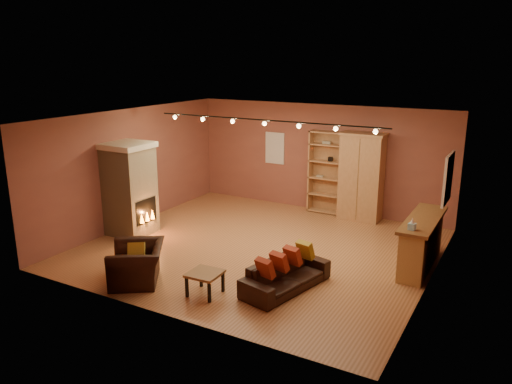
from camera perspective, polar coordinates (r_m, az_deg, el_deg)
The scene contains 16 objects.
floor at distance 10.77m, azimuth 0.41°, elevation -6.41°, with size 7.00×7.00×0.00m, color brown.
ceiling at distance 10.08m, azimuth 0.44°, elevation 8.55°, with size 7.00×7.00×0.00m, color brown.
back_wall at distance 13.21m, azimuth 7.25°, elevation 3.88°, with size 7.00×0.02×2.80m, color brown.
left_wall at distance 12.36m, azimuth -13.96°, elevation 2.77°, with size 0.02×6.50×2.80m, color brown.
right_wall at distance 9.24m, azimuth 19.82°, elevation -1.87°, with size 0.02×6.50×2.80m, color brown.
fireplace at distance 11.71m, azimuth -14.20°, elevation 0.35°, with size 1.01×0.98×2.12m.
back_window at distance 13.69m, azimuth 2.17°, elevation 5.03°, with size 0.56×0.04×0.86m, color silver.
bookcase at distance 13.08m, azimuth 8.05°, elevation 2.35°, with size 0.88×0.34×2.14m.
armoire at distance 12.61m, azimuth 11.97°, elevation 1.74°, with size 1.08×0.62×2.19m.
bar_counter at distance 10.19m, azimuth 18.37°, elevation -5.46°, with size 0.57×2.08×1.00m.
tissue_box at distance 9.29m, azimuth 17.41°, elevation -3.61°, with size 0.14×0.14×0.22m.
right_window at distance 10.52m, azimuth 21.11°, elevation 1.44°, with size 0.05×0.90×1.00m, color silver.
loveseat at distance 8.86m, azimuth 3.44°, elevation -8.84°, with size 0.92×1.85×0.75m.
armchair at distance 9.34m, azimuth -13.47°, elevation -7.28°, with size 1.17×1.27×0.93m.
coffee_table at distance 8.70m, azimuth -5.87°, elevation -9.48°, with size 0.56×0.56×0.41m.
track_rail at distance 10.27m, azimuth 0.98°, elevation 8.02°, with size 5.20×0.09×0.13m.
Camera 1 is at (4.82, -8.77, 3.98)m, focal length 35.00 mm.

